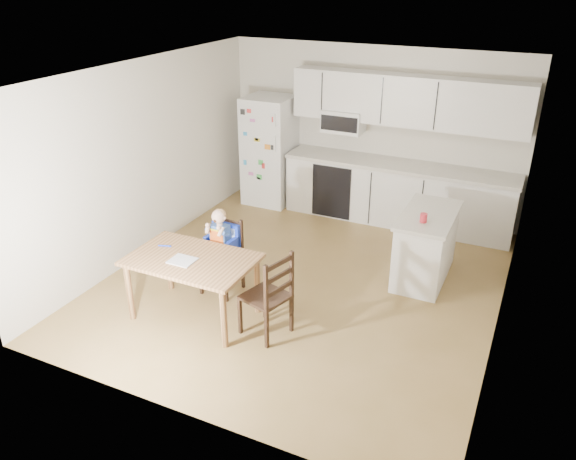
# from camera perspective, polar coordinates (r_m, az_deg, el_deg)

# --- Properties ---
(room) EXTENTS (4.52, 5.01, 2.51)m
(room) POSITION_cam_1_polar(r_m,az_deg,el_deg) (6.79, 3.39, 5.81)
(room) COLOR olive
(room) RESTS_ON ground
(refrigerator) EXTENTS (0.72, 0.70, 1.70)m
(refrigerator) POSITION_cam_1_polar(r_m,az_deg,el_deg) (8.97, -1.87, 8.07)
(refrigerator) COLOR silver
(refrigerator) RESTS_ON ground
(kitchen_run) EXTENTS (3.37, 0.62, 2.15)m
(kitchen_run) POSITION_cam_1_polar(r_m,az_deg,el_deg) (8.36, 11.14, 6.48)
(kitchen_run) COLOR silver
(kitchen_run) RESTS_ON ground
(kitchen_island) EXTENTS (0.61, 1.16, 0.86)m
(kitchen_island) POSITION_cam_1_polar(r_m,az_deg,el_deg) (7.01, 13.80, -1.54)
(kitchen_island) COLOR silver
(kitchen_island) RESTS_ON ground
(red_cup) EXTENTS (0.08, 0.08, 0.10)m
(red_cup) POSITION_cam_1_polar(r_m,az_deg,el_deg) (6.57, 13.61, 1.21)
(red_cup) COLOR red
(red_cup) RESTS_ON kitchen_island
(dining_table) EXTENTS (1.33, 0.86, 0.71)m
(dining_table) POSITION_cam_1_polar(r_m,az_deg,el_deg) (6.06, -9.72, -3.62)
(dining_table) COLOR brown
(dining_table) RESTS_ON ground
(napkin) EXTENTS (0.27, 0.23, 0.01)m
(napkin) POSITION_cam_1_polar(r_m,az_deg,el_deg) (5.97, -10.68, -3.06)
(napkin) COLOR #A9AAAE
(napkin) RESTS_ON dining_table
(toddler_spoon) EXTENTS (0.12, 0.06, 0.02)m
(toddler_spoon) POSITION_cam_1_polar(r_m,az_deg,el_deg) (6.31, -12.52, -1.57)
(toddler_spoon) COLOR #1A34C0
(toddler_spoon) RESTS_ON dining_table
(chair_booster) EXTENTS (0.41, 0.41, 1.05)m
(chair_booster) POSITION_cam_1_polar(r_m,az_deg,el_deg) (6.50, -6.69, -1.17)
(chair_booster) COLOR black
(chair_booster) RESTS_ON ground
(chair_side) EXTENTS (0.52, 0.52, 0.95)m
(chair_side) POSITION_cam_1_polar(r_m,az_deg,el_deg) (5.69, -1.62, -6.25)
(chair_side) COLOR black
(chair_side) RESTS_ON ground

